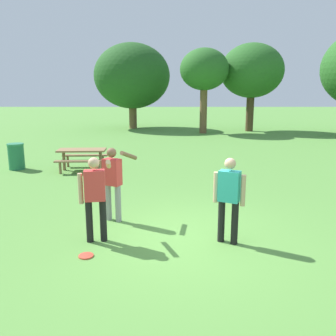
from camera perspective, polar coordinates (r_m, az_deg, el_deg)
name	(u,v)px	position (r m, az deg, el deg)	size (l,w,h in m)	color
ground_plane	(185,239)	(7.05, 2.78, -11.33)	(120.00, 120.00, 0.00)	#568E3D
person_thrower	(114,178)	(7.80, -8.63, -1.68)	(0.80, 0.59, 1.64)	gray
person_catcher	(231,195)	(6.66, 10.07, -4.32)	(0.55, 0.37, 1.64)	black
person_bystander	(97,193)	(6.77, -11.41, -3.94)	(0.61, 0.74, 1.64)	black
frisbee	(88,256)	(6.51, -12.83, -13.61)	(0.26, 0.26, 0.03)	#E04733
picnic_table_near	(84,155)	(13.22, -13.42, 2.09)	(1.76, 1.50, 0.77)	olive
trash_can_beside_table	(18,156)	(14.13, -23.01, 1.76)	(0.59, 0.59, 0.96)	#237047
tree_tall_left	(134,76)	(27.71, -5.53, 14.52)	(5.71, 5.71, 6.38)	brown
tree_broad_center	(206,70)	(24.52, 6.15, 15.40)	(3.25, 3.25, 5.64)	brown
tree_far_right	(254,71)	(26.31, 13.65, 14.95)	(4.41, 4.41, 6.11)	#4C3823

